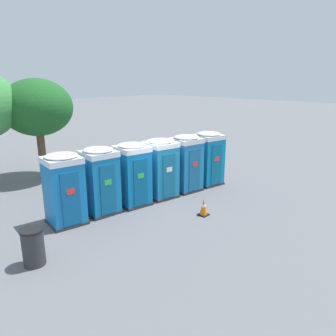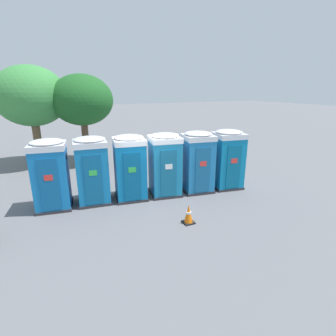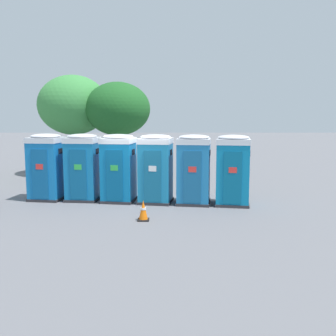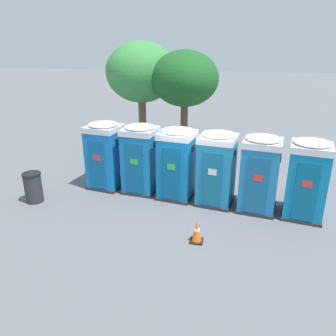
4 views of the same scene
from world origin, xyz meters
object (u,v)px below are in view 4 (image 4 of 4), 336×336
street_tree_0 (141,73)px  portapotty_3 (217,168)px  traffic_cone (197,232)px  street_tree_1 (185,79)px  portapotty_4 (260,173)px  portapotty_1 (141,158)px  portapotty_5 (307,179)px  portapotty_0 (105,155)px  portapotty_2 (177,163)px  trash_can (33,187)px

street_tree_0 → portapotty_3: bearing=-56.8°
traffic_cone → street_tree_1: bearing=101.8°
street_tree_1 → traffic_cone: size_ratio=7.75×
portapotty_4 → street_tree_0: street_tree_0 is taller
portapotty_1 → portapotty_3: (2.79, -0.44, -0.00)m
portapotty_5 → street_tree_0: 10.90m
portapotty_0 → street_tree_1: 6.56m
portapotty_0 → portapotty_4: size_ratio=1.00×
portapotty_2 → portapotty_4: same height
portapotty_5 → trash_can: size_ratio=2.40×
portapotty_2 → street_tree_1: street_tree_1 is taller
portapotty_3 → portapotty_0: bearing=172.7°
portapotty_2 → trash_can: 5.06m
portapotty_4 → portapotty_5: (1.40, -0.17, -0.00)m
portapotty_3 → street_tree_1: street_tree_1 is taller
portapotty_2 → street_tree_1: 6.60m
trash_can → portapotty_0: bearing=41.8°
portapotty_0 → portapotty_1: 1.41m
portapotty_3 → traffic_cone: portapotty_3 is taller
portapotty_2 → portapotty_0: bearing=173.1°
portapotty_0 → portapotty_1: same height
portapotty_0 → street_tree_0: 7.08m
portapotty_5 → street_tree_1: (-4.97, 6.73, 2.26)m
portapotty_0 → trash_can: (-1.99, -1.78, -0.75)m
portapotty_4 → traffic_cone: portapotty_4 is taller
portapotty_0 → portapotty_2: bearing=-6.9°
portapotty_5 → trash_can: bearing=-174.5°
portapotty_3 → portapotty_5: same height
portapotty_2 → portapotty_5: 4.23m
portapotty_2 → portapotty_3: same height
portapotty_2 → street_tree_0: size_ratio=0.47×
portapotty_1 → portapotty_3: bearing=-8.9°
portapotty_2 → street_tree_0: bearing=115.3°
trash_can → street_tree_1: bearing=62.1°
portapotty_2 → portapotty_4: 2.82m
portapotty_5 → portapotty_1: bearing=171.7°
portapotty_1 → portapotty_2: bearing=-9.8°
portapotty_2 → street_tree_0: (-3.29, 6.96, 2.47)m
portapotty_2 → portapotty_1: bearing=170.2°
portapotty_5 → street_tree_1: size_ratio=0.51×
portapotty_2 → portapotty_3: 1.41m
portapotty_1 → traffic_cone: portapotty_1 is taller
portapotty_2 → traffic_cone: 3.11m
trash_can → portapotty_2: bearing=16.7°
portapotty_0 → portapotty_3: (4.20, -0.54, 0.00)m
portapotty_0 → street_tree_1: bearing=70.8°
portapotty_1 → street_tree_0: bearing=105.8°
street_tree_1 → trash_can: 9.10m
portapotty_0 → portapotty_3: same height
portapotty_0 → portapotty_5: 7.05m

